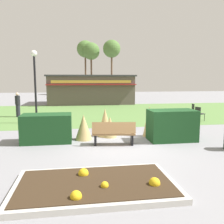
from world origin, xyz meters
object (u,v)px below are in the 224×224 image
Objects in this scene: cafe_chair_west at (191,109)px; tree_right_bg at (91,52)px; park_bench at (114,133)px; parked_car_west_slot at (67,93)px; food_kiosk at (91,89)px; cafe_chair_east at (199,113)px; person_strolling at (18,105)px; tree_center_bg at (85,50)px; lamppost_mid at (35,78)px; tree_left_bg at (112,49)px.

cafe_chair_west is 26.19m from tree_right_bg.
parked_car_west_slot is at bearing 96.09° from park_bench.
food_kiosk reaches higher than cafe_chair_west.
park_bench is 7.75m from cafe_chair_east.
person_strolling is at bearing -122.00° from food_kiosk.
park_bench is 1.97× the size of cafe_chair_west.
tree_center_bg is (2.97, 6.56, 6.85)m from parked_car_west_slot.
lamppost_mid is 20.33m from parked_car_west_slot.
food_kiosk is at bearing 121.44° from cafe_chair_west.
lamppost_mid is (-3.79, 5.42, 2.19)m from park_bench.
parked_car_west_slot is 0.48× the size of tree_center_bg.
park_bench is 9.26m from cafe_chair_west.
tree_center_bg reaches higher than person_strolling.
parked_car_west_slot is at bearing -149.01° from tree_left_bg.
cafe_chair_west is at bearing -58.56° from food_kiosk.
lamppost_mid reaches higher than park_bench.
cafe_chair_east is 12.09m from person_strolling.
person_strolling is 17.70m from parked_car_west_slot.
tree_center_bg reaches higher than cafe_chair_west.
cafe_chair_east is 0.53× the size of person_strolling.
lamppost_mid is at bearing -173.80° from cafe_chair_west.
tree_center_bg is (0.11, 15.14, 5.96)m from food_kiosk.
tree_right_bg reaches higher than person_strolling.
park_bench is 6.97m from lamppost_mid.
tree_center_bg is at bearing 150.70° from tree_left_bg.
person_strolling is 0.19× the size of tree_center_bg.
food_kiosk is 10.54m from person_strolling.
person_strolling reaches higher than cafe_chair_west.
food_kiosk is 10.19× the size of cafe_chair_west.
lamppost_mid reaches higher than person_strolling.
food_kiosk is 16.27m from tree_center_bg.
tree_right_bg is at bearing 87.89° from park_bench.
parked_car_west_slot reaches higher than cafe_chair_east.
park_bench is at bearing -90.42° from food_kiosk.
person_strolling is 0.19× the size of tree_left_bg.
lamppost_mid is 26.19m from tree_left_bg.
tree_left_bg reaches higher than cafe_chair_east.
food_kiosk is at bearing -137.13° from person_strolling.
person_strolling reaches higher than parked_car_west_slot.
person_strolling is at bearing -98.81° from parked_car_west_slot.
lamppost_mid is at bearing 176.00° from cafe_chair_east.
cafe_chair_east is (6.02, -12.32, -1.00)m from food_kiosk.
cafe_chair_east is 22.71m from parked_car_west_slot.
person_strolling is at bearing -103.28° from tree_center_bg.
cafe_chair_west is at bearing 45.00° from park_bench.
tree_center_bg reaches higher than cafe_chair_east.
food_kiosk is at bearing -94.12° from tree_right_bg.
cafe_chair_east is 26.12m from tree_left_bg.
tree_left_bg is 1.03× the size of tree_right_bg.
food_kiosk is 1.03× the size of tree_left_bg.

